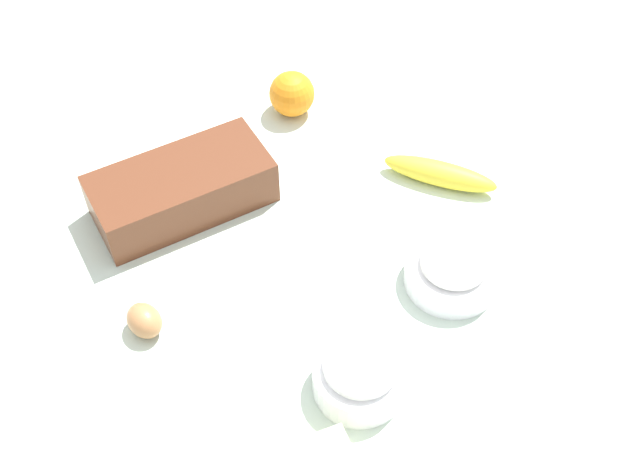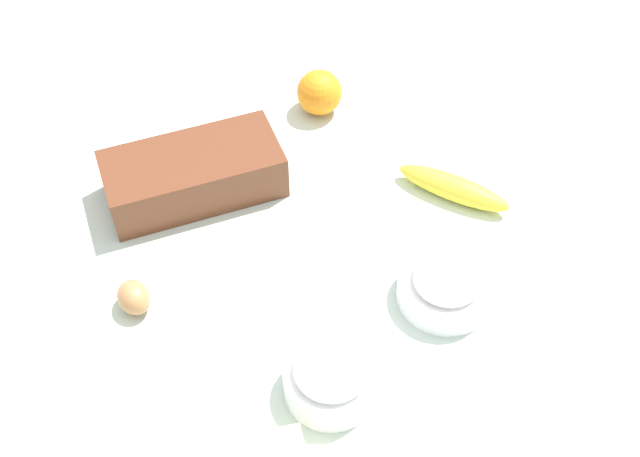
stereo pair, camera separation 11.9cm
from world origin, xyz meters
name	(u,v)px [view 2 (the right image)]	position (x,y,z in m)	size (l,w,h in m)	color
ground_plane	(320,249)	(0.00, 0.00, -0.01)	(2.40, 2.40, 0.02)	silver
loaf_pan	(193,173)	(-0.11, 0.20, 0.04)	(0.30, 0.18, 0.08)	brown
flour_bowl	(446,286)	(0.10, -0.18, 0.03)	(0.14, 0.14, 0.06)	white
sugar_bowl	(331,377)	(-0.12, -0.22, 0.03)	(0.13, 0.13, 0.07)	white
banana	(453,188)	(0.24, -0.02, 0.02)	(0.19, 0.04, 0.04)	yellow
orange_fruit	(319,92)	(0.16, 0.27, 0.04)	(0.08, 0.08, 0.08)	orange
egg_near_butter	(134,297)	(-0.29, 0.04, 0.02)	(0.05, 0.05, 0.06)	#B47949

